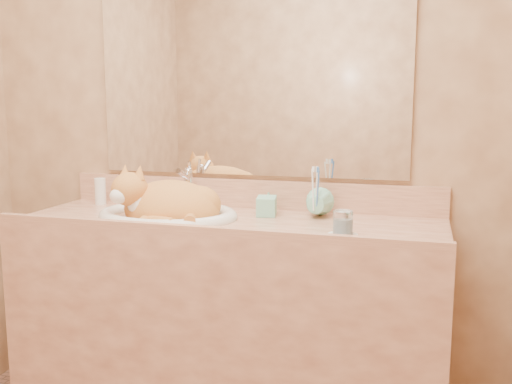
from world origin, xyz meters
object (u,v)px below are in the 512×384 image
(vanity_counter, at_px, (229,327))
(soap_dispenser, at_px, (265,197))
(sink_basin, at_px, (167,196))
(cat, at_px, (165,202))
(water_glass, at_px, (343,222))
(toothbrush_cup, at_px, (315,206))

(vanity_counter, distance_m, soap_dispenser, 0.53)
(vanity_counter, xyz_separation_m, sink_basin, (-0.24, -0.02, 0.51))
(cat, distance_m, water_glass, 0.71)
(sink_basin, xyz_separation_m, cat, (-0.01, -0.01, -0.02))
(sink_basin, bearing_deg, soap_dispenser, 7.12)
(cat, xyz_separation_m, water_glass, (0.70, -0.12, -0.01))
(cat, relative_size, water_glass, 5.13)
(vanity_counter, relative_size, water_glass, 20.85)
(toothbrush_cup, distance_m, water_glass, 0.28)
(water_glass, bearing_deg, cat, 169.98)
(toothbrush_cup, relative_size, water_glass, 1.44)
(cat, relative_size, soap_dispenser, 2.41)
(cat, bearing_deg, water_glass, -0.46)
(toothbrush_cup, bearing_deg, soap_dispenser, -174.63)
(water_glass, bearing_deg, sink_basin, 168.96)
(sink_basin, xyz_separation_m, toothbrush_cup, (0.55, 0.11, -0.03))
(vanity_counter, xyz_separation_m, toothbrush_cup, (0.32, 0.09, 0.48))
(vanity_counter, distance_m, water_glass, 0.67)
(cat, xyz_separation_m, toothbrush_cup, (0.56, 0.12, -0.01))
(soap_dispenser, height_order, water_glass, soap_dispenser)
(vanity_counter, bearing_deg, sink_basin, -175.16)
(sink_basin, relative_size, soap_dispenser, 3.26)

